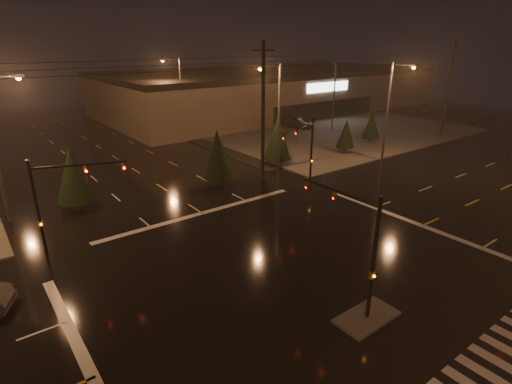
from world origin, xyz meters
The scene contains 20 objects.
ground centered at (0.00, 0.00, 0.00)m, with size 140.00×140.00×0.00m, color black.
sidewalk_ne centered at (30.00, 30.00, 0.06)m, with size 36.00×36.00×0.12m, color #46433E.
median_island centered at (0.00, -4.00, 0.07)m, with size 3.00×1.60×0.15m, color #46433E.
stop_bar_far centered at (0.00, 11.00, 0.01)m, with size 16.00×0.50×0.01m, color beige.
parking_lot centered at (35.00, 28.00, 0.04)m, with size 50.00×24.00×0.08m, color black.
retail_building centered at (35.00, 45.99, 3.84)m, with size 60.20×28.30×7.20m.
signal_mast_median centered at (0.00, -3.07, 3.75)m, with size 0.25×4.59×6.00m.
signal_mast_ne centered at (9.50, 10.14, 3.79)m, with size 4.84×1.86×6.00m.
signal_mast_nw centered at (-9.50, 10.14, 3.79)m, with size 4.84×1.86×6.00m.
streetlight_3 centered at (11.18, 16.00, 5.80)m, with size 2.77×0.32×10.00m.
streetlight_4 centered at (11.18, 36.00, 5.80)m, with size 2.77×0.32×10.00m.
streetlight_6 centered at (22.00, 11.18, 5.80)m, with size 0.32×2.77×10.00m.
utility_pole_1 centered at (8.00, 14.00, 6.13)m, with size 2.20×0.32×12.00m.
utility_pole_2 centered at (38.00, 14.00, 6.13)m, with size 2.20×0.32×12.00m.
conifer_0 centered at (12.35, 17.20, 2.87)m, with size 2.78×2.78×5.05m.
conifer_1 centered at (21.41, 16.11, 2.26)m, with size 2.00×2.00×3.82m.
conifer_2 centered at (27.68, 17.46, 2.35)m, with size 2.11×2.11×4.00m.
conifer_3 centered at (-7.07, 17.28, 2.77)m, with size 2.65×2.65×4.84m.
conifer_4 centered at (4.34, 15.61, 2.82)m, with size 2.71×2.71×4.94m.
car_parked centered at (26.51, 29.84, 0.85)m, with size 2.01×5.00×1.70m, color black.
Camera 1 is at (-13.06, -12.91, 11.81)m, focal length 28.00 mm.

